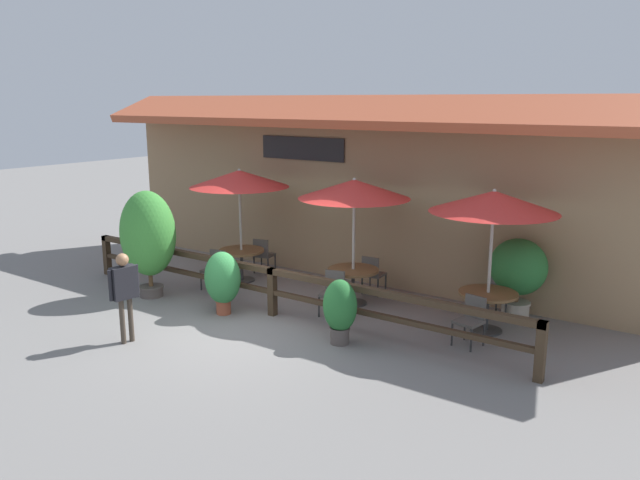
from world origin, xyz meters
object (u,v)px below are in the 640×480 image
Objects in this scene: potted_plant_small_flowering at (223,279)px; chair_middle_streetside at (333,291)px; dining_table_near at (241,256)px; dining_table_middle at (353,276)px; patio_umbrella_near at (239,179)px; chair_middle_wallside at (373,273)px; chair_far_wallside at (500,295)px; patio_umbrella_far at (494,202)px; chair_near_wallside at (263,254)px; dining_table_far at (488,300)px; pedestrian at (124,286)px; chair_near_streetside at (215,268)px; potted_plant_broad_leaf at (518,271)px; patio_umbrella_middle at (354,189)px; potted_plant_tall_tropical at (340,309)px; potted_plant_corner_fern at (148,235)px; chair_far_streetside at (471,318)px.

chair_middle_streetside is at bearing 34.45° from potted_plant_small_flowering.
dining_table_near is 3.01m from dining_table_middle.
dining_table_near is at bearing 153.18° from chair_middle_streetside.
chair_middle_wallside is at bearing 15.55° from patio_umbrella_near.
patio_umbrella_near is 3.05× the size of chair_far_wallside.
dining_table_middle is 1.23× the size of chair_middle_wallside.
patio_umbrella_near is 5.84m from patio_umbrella_far.
chair_near_wallside is at bearing 91.57° from dining_table_near.
chair_middle_streetside is (3.03, -0.72, -1.91)m from patio_umbrella_near.
pedestrian reaches higher than dining_table_far.
chair_near_streetside is 6.43m from potted_plant_broad_leaf.
dining_table_near is 0.40× the size of patio_umbrella_middle.
potted_plant_tall_tropical is (2.72, 0.03, -0.08)m from potted_plant_small_flowering.
dining_table_middle is 1.23× the size of chair_middle_streetside.
potted_plant_tall_tropical reaches higher than dining_table_middle.
patio_umbrella_middle is 2.06m from chair_middle_streetside.
patio_umbrella_middle is (3.01, 0.06, 1.79)m from dining_table_near.
potted_plant_broad_leaf is at bearing 76.54° from dining_table_far.
chair_middle_streetside and chair_middle_wallside have the same top height.
chair_middle_wallside is at bearing 109.13° from potted_plant_tall_tropical.
potted_plant_small_flowering is (-4.58, -2.06, 0.11)m from dining_table_far.
chair_middle_wallside is at bearing 36.68° from potted_plant_corner_fern.
patio_umbrella_near is 2.48× the size of dining_table_middle.
chair_far_wallside is 7.26m from potted_plant_corner_fern.
patio_umbrella_middle is at bearing 23.99° from chair_far_wallside.
chair_near_streetside is at bearing -164.38° from dining_table_middle.
pedestrian reaches higher than potted_plant_tall_tropical.
pedestrian reaches higher than chair_far_wallside.
chair_far_wallside is (5.88, 1.72, 0.00)m from chair_near_streetside.
patio_umbrella_far is 2.48× the size of dining_table_far.
chair_near_wallside is 0.54× the size of pedestrian.
patio_umbrella_near is at bearing -175.15° from chair_far_streetside.
chair_middle_streetside is (0.02, -0.78, -1.91)m from patio_umbrella_middle.
potted_plant_broad_leaf reaches higher than chair_middle_streetside.
patio_umbrella_near is at bearing -178.79° from patio_umbrella_far.
patio_umbrella_middle reaches higher than potted_plant_broad_leaf.
chair_far_streetside is at bearing -47.06° from pedestrian.
patio_umbrella_far is at bearing 24.18° from potted_plant_small_flowering.
potted_plant_tall_tropical is (-1.82, -2.82, 0.15)m from chair_far_wallside.
patio_umbrella_middle is at bearing -178.79° from dining_table_far.
potted_plant_tall_tropical is at bearing -135.25° from chair_far_streetside.
dining_table_middle is 0.46× the size of potted_plant_corner_fern.
dining_table_middle is at bearing 153.92° from chair_near_wallside.
potted_plant_tall_tropical is (0.96, -1.96, 0.03)m from dining_table_middle.
chair_middle_streetside is at bearing -167.69° from chair_far_streetside.
chair_near_wallside is (0.06, 1.60, 0.00)m from chair_near_streetside.
chair_middle_streetside is 0.54× the size of potted_plant_broad_leaf.
chair_near_wallside is at bearing 166.30° from dining_table_middle.
potted_plant_corner_fern is at bearing -178.08° from potted_plant_small_flowering.
pedestrian is at bearing -117.24° from dining_table_middle.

